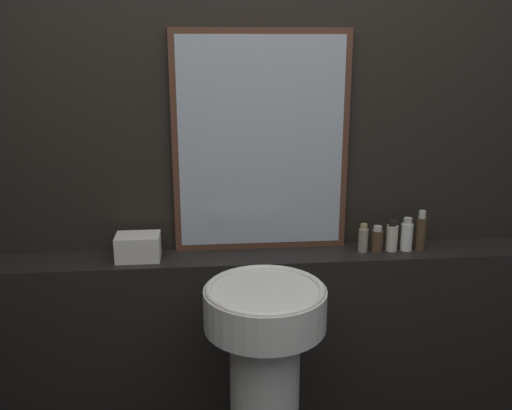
{
  "coord_description": "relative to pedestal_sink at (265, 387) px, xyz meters",
  "views": [
    {
      "loc": [
        -0.27,
        -0.73,
        1.73
      ],
      "look_at": [
        -0.07,
        1.31,
        1.15
      ],
      "focal_mm": 40.0,
      "sensor_mm": 36.0,
      "label": 1
    }
  ],
  "objects": [
    {
      "name": "body_wash_bottle",
      "position": [
        0.63,
        0.43,
        0.39
      ],
      "size": [
        0.05,
        0.05,
        0.14
      ],
      "color": "white",
      "rests_on": "vanity_counter"
    },
    {
      "name": "hand_soap_bottle",
      "position": [
        0.69,
        0.43,
        0.4
      ],
      "size": [
        0.04,
        0.04,
        0.17
      ],
      "color": "#4C3823",
      "rests_on": "vanity_counter"
    },
    {
      "name": "conditioner_bottle",
      "position": [
        0.51,
        0.43,
        0.38
      ],
      "size": [
        0.05,
        0.05,
        0.11
      ],
      "color": "#4C3823",
      "rests_on": "vanity_counter"
    },
    {
      "name": "lotion_bottle",
      "position": [
        0.57,
        0.43,
        0.39
      ],
      "size": [
        0.05,
        0.05,
        0.13
      ],
      "color": "beige",
      "rests_on": "vanity_counter"
    },
    {
      "name": "shampoo_bottle",
      "position": [
        0.45,
        0.43,
        0.38
      ],
      "size": [
        0.04,
        0.04,
        0.12
      ],
      "color": "gray",
      "rests_on": "vanity_counter"
    },
    {
      "name": "towel_stack",
      "position": [
        -0.46,
        0.43,
        0.38
      ],
      "size": [
        0.17,
        0.12,
        0.1
      ],
      "color": "silver",
      "rests_on": "vanity_counter"
    },
    {
      "name": "pedestal_sink",
      "position": [
        0.0,
        0.0,
        0.0
      ],
      "size": [
        0.41,
        0.41,
        0.96
      ],
      "color": "silver",
      "rests_on": "ground_plane"
    },
    {
      "name": "vanity_counter",
      "position": [
        0.07,
        0.43,
        -0.13
      ],
      "size": [
        2.84,
        0.21,
        0.91
      ],
      "color": "black",
      "rests_on": "ground_plane"
    },
    {
      "name": "mirror",
      "position": [
        0.04,
        0.51,
        0.77
      ],
      "size": [
        0.71,
        0.03,
        0.88
      ],
      "color": "#563323",
      "rests_on": "vanity_counter"
    },
    {
      "name": "wall_back",
      "position": [
        0.07,
        0.56,
        0.67
      ],
      "size": [
        8.0,
        0.06,
        2.5
      ],
      "color": "black",
      "rests_on": "ground_plane"
    }
  ]
}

